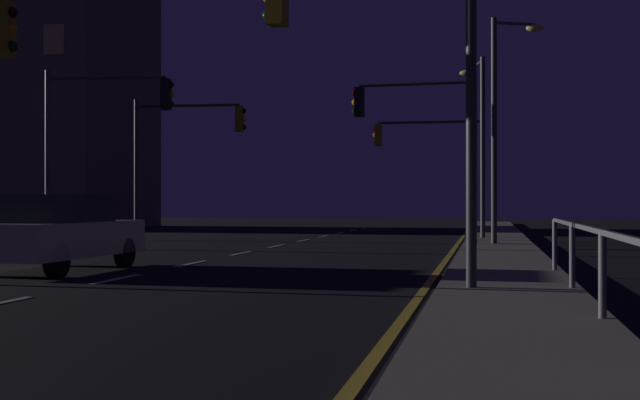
{
  "coord_description": "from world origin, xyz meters",
  "views": [
    {
      "loc": [
        6.71,
        -1.53,
        1.42
      ],
      "look_at": [
        0.05,
        31.95,
        1.51
      ],
      "focal_mm": 47.57,
      "sensor_mm": 36.0,
      "label": 1
    }
  ],
  "objects_px": {
    "traffic_light_mid_left": "(420,125)",
    "street_lamp_far_end": "(502,108)",
    "car": "(56,232)",
    "street_lamp_across_street": "(479,127)",
    "traffic_light_mid_right": "(102,122)",
    "traffic_light_overhead_east": "(432,149)",
    "traffic_light_far_left": "(378,43)",
    "traffic_light_near_left": "(184,140)"
  },
  "relations": [
    {
      "from": "car",
      "to": "traffic_light_mid_left",
      "type": "relative_size",
      "value": 0.84
    },
    {
      "from": "traffic_light_mid_left",
      "to": "street_lamp_far_end",
      "type": "bearing_deg",
      "value": 4.47
    },
    {
      "from": "traffic_light_mid_left",
      "to": "traffic_light_mid_right",
      "type": "bearing_deg",
      "value": -165.11
    },
    {
      "from": "traffic_light_mid_left",
      "to": "traffic_light_mid_right",
      "type": "xyz_separation_m",
      "value": [
        -9.56,
        -2.54,
        0.02
      ]
    },
    {
      "from": "car",
      "to": "traffic_light_overhead_east",
      "type": "height_order",
      "value": "traffic_light_overhead_east"
    },
    {
      "from": "car",
      "to": "street_lamp_far_end",
      "type": "relative_size",
      "value": 0.63
    },
    {
      "from": "traffic_light_mid_right",
      "to": "street_lamp_far_end",
      "type": "height_order",
      "value": "street_lamp_far_end"
    },
    {
      "from": "traffic_light_near_left",
      "to": "street_lamp_across_street",
      "type": "xyz_separation_m",
      "value": [
        10.83,
        1.73,
        0.44
      ]
    },
    {
      "from": "traffic_light_mid_right",
      "to": "car",
      "type": "bearing_deg",
      "value": -70.11
    },
    {
      "from": "traffic_light_mid_right",
      "to": "street_lamp_across_street",
      "type": "height_order",
      "value": "street_lamp_across_street"
    },
    {
      "from": "traffic_light_mid_left",
      "to": "street_lamp_across_street",
      "type": "bearing_deg",
      "value": 70.19
    },
    {
      "from": "traffic_light_mid_right",
      "to": "traffic_light_overhead_east",
      "type": "relative_size",
      "value": 1.1
    },
    {
      "from": "car",
      "to": "traffic_light_mid_left",
      "type": "distance_m",
      "value": 13.05
    },
    {
      "from": "car",
      "to": "traffic_light_overhead_east",
      "type": "bearing_deg",
      "value": 73.4
    },
    {
      "from": "traffic_light_mid_left",
      "to": "street_lamp_far_end",
      "type": "xyz_separation_m",
      "value": [
        2.54,
        0.2,
        0.5
      ]
    },
    {
      "from": "traffic_light_mid_right",
      "to": "street_lamp_far_end",
      "type": "xyz_separation_m",
      "value": [
        12.1,
        2.74,
        0.48
      ]
    },
    {
      "from": "traffic_light_far_left",
      "to": "traffic_light_mid_right",
      "type": "height_order",
      "value": "traffic_light_far_left"
    },
    {
      "from": "traffic_light_near_left",
      "to": "street_lamp_far_end",
      "type": "height_order",
      "value": "street_lamp_far_end"
    },
    {
      "from": "traffic_light_mid_right",
      "to": "street_lamp_far_end",
      "type": "bearing_deg",
      "value": 12.76
    },
    {
      "from": "traffic_light_mid_left",
      "to": "street_lamp_across_street",
      "type": "height_order",
      "value": "street_lamp_across_street"
    },
    {
      "from": "traffic_light_mid_left",
      "to": "traffic_light_far_left",
      "type": "xyz_separation_m",
      "value": [
        0.44,
        -13.73,
        0.04
      ]
    },
    {
      "from": "traffic_light_overhead_east",
      "to": "traffic_light_far_left",
      "type": "bearing_deg",
      "value": -88.31
    },
    {
      "from": "car",
      "to": "street_lamp_far_end",
      "type": "height_order",
      "value": "street_lamp_far_end"
    },
    {
      "from": "traffic_light_mid_left",
      "to": "traffic_light_near_left",
      "type": "relative_size",
      "value": 1.0
    },
    {
      "from": "traffic_light_mid_left",
      "to": "traffic_light_near_left",
      "type": "bearing_deg",
      "value": 160.17
    },
    {
      "from": "car",
      "to": "traffic_light_mid_right",
      "type": "height_order",
      "value": "traffic_light_mid_right"
    },
    {
      "from": "traffic_light_mid_left",
      "to": "street_lamp_across_street",
      "type": "distance_m",
      "value": 5.31
    },
    {
      "from": "car",
      "to": "street_lamp_far_end",
      "type": "xyz_separation_m",
      "value": [
        9.08,
        11.08,
        3.54
      ]
    },
    {
      "from": "traffic_light_mid_right",
      "to": "traffic_light_overhead_east",
      "type": "xyz_separation_m",
      "value": [
        9.29,
        12.72,
        -0.15
      ]
    },
    {
      "from": "car",
      "to": "street_lamp_far_end",
      "type": "bearing_deg",
      "value": 50.65
    },
    {
      "from": "traffic_light_mid_right",
      "to": "street_lamp_far_end",
      "type": "relative_size",
      "value": 0.78
    },
    {
      "from": "car",
      "to": "traffic_light_near_left",
      "type": "relative_size",
      "value": 0.84
    },
    {
      "from": "traffic_light_overhead_east",
      "to": "street_lamp_across_street",
      "type": "bearing_deg",
      "value": -68.39
    },
    {
      "from": "car",
      "to": "street_lamp_across_street",
      "type": "relative_size",
      "value": 0.68
    },
    {
      "from": "traffic_light_mid_right",
      "to": "traffic_light_near_left",
      "type": "bearing_deg",
      "value": 84.86
    },
    {
      "from": "traffic_light_mid_right",
      "to": "street_lamp_across_street",
      "type": "distance_m",
      "value": 13.62
    },
    {
      "from": "traffic_light_mid_left",
      "to": "traffic_light_overhead_east",
      "type": "distance_m",
      "value": 10.19
    },
    {
      "from": "traffic_light_mid_left",
      "to": "traffic_light_overhead_east",
      "type": "relative_size",
      "value": 1.05
    },
    {
      "from": "traffic_light_near_left",
      "to": "traffic_light_far_left",
      "type": "bearing_deg",
      "value": -60.84
    },
    {
      "from": "traffic_light_far_left",
      "to": "street_lamp_across_street",
      "type": "distance_m",
      "value": 18.77
    },
    {
      "from": "traffic_light_far_left",
      "to": "street_lamp_across_street",
      "type": "bearing_deg",
      "value": 85.86
    },
    {
      "from": "traffic_light_overhead_east",
      "to": "car",
      "type": "bearing_deg",
      "value": -106.6
    }
  ]
}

